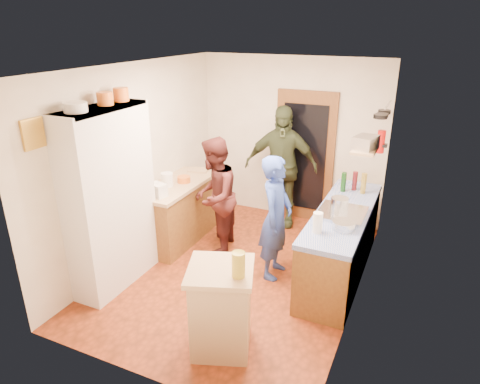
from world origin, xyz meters
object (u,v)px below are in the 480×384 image
Objects in this scene: person_hob at (277,219)px; right_counter_base at (341,245)px; person_left at (217,196)px; island_base at (221,311)px; hutch_body at (111,200)px; person_back at (282,167)px.

right_counter_base is at bearing -64.66° from person_hob.
person_left is at bearing -177.92° from right_counter_base.
island_base is 1.51m from person_hob.
hutch_body is 1.33× the size of person_left.
person_back is (-1.20, 1.11, 0.54)m from right_counter_base.
right_counter_base is (2.50, 1.30, -0.68)m from hutch_body.
person_back is (-0.43, 2.95, 0.53)m from island_base.
hutch_body is 1.93m from island_base.
hutch_body is 2.74m from person_back.
right_counter_base is at bearing 67.16° from island_base.
hutch_body is 2.90m from right_counter_base.
island_base is 0.45× the size of person_back.
person_back reaches higher than person_left.
person_left reaches higher than person_hob.
person_hob is (-0.73, -0.37, 0.38)m from right_counter_base.
person_left is at bearing 118.19° from island_base.
right_counter_base is 2.00m from island_base.
person_back reaches higher than person_hob.
person_hob is at bearing 27.63° from hutch_body.
person_back is at bearing 15.89° from person_hob.
hutch_body reaches higher than person_back.
person_left is (-1.73, -0.06, 0.41)m from right_counter_base.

